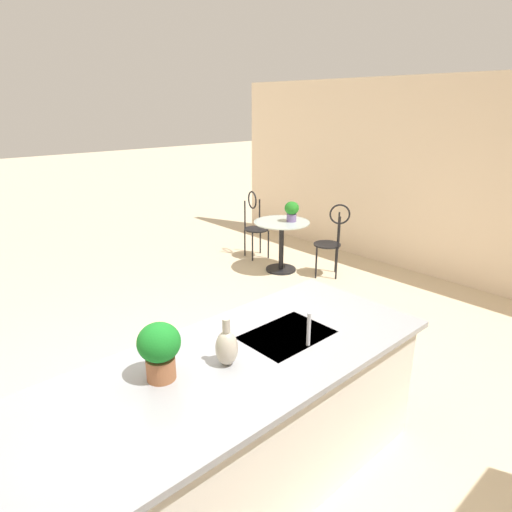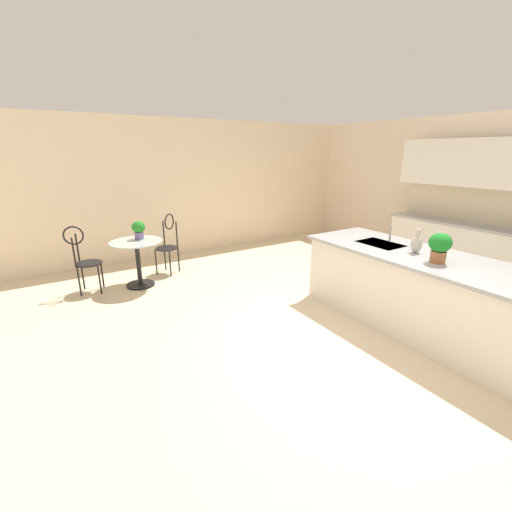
% 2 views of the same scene
% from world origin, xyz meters
% --- Properties ---
extents(ground_plane, '(40.00, 40.00, 0.00)m').
position_xyz_m(ground_plane, '(0.00, 0.00, 0.00)').
color(ground_plane, beige).
extents(wall_back, '(9.00, 0.12, 2.70)m').
position_xyz_m(wall_back, '(0.00, 3.66, 1.35)').
color(wall_back, beige).
rests_on(wall_back, ground).
extents(wall_left_window, '(0.12, 7.80, 2.70)m').
position_xyz_m(wall_left_window, '(-4.26, 0.00, 1.35)').
color(wall_left_window, beige).
rests_on(wall_left_window, ground).
extents(kitchen_island, '(2.80, 1.06, 0.92)m').
position_xyz_m(kitchen_island, '(0.30, 0.85, 0.46)').
color(kitchen_island, white).
rests_on(kitchen_island, ground).
extents(back_counter_run, '(2.44, 0.64, 1.52)m').
position_xyz_m(back_counter_run, '(-0.40, 3.21, 0.49)').
color(back_counter_run, white).
rests_on(back_counter_run, ground).
extents(upper_cabinet_run, '(2.40, 0.36, 0.76)m').
position_xyz_m(upper_cabinet_run, '(-0.40, 3.18, 1.90)').
color(upper_cabinet_run, white).
rests_on(upper_cabinet_run, back_counter_run).
extents(bistro_table, '(0.80, 0.80, 0.74)m').
position_xyz_m(bistro_table, '(-2.79, -1.69, 0.45)').
color(bistro_table, black).
rests_on(bistro_table, ground).
extents(chair_near_window, '(0.47, 0.52, 1.04)m').
position_xyz_m(chair_near_window, '(-2.95, -2.43, 0.57)').
color(chair_near_window, black).
rests_on(chair_near_window, ground).
extents(chair_by_island, '(0.54, 0.54, 1.04)m').
position_xyz_m(chair_by_island, '(-3.17, -1.07, 0.57)').
color(chair_by_island, black).
rests_on(chair_by_island, ground).
extents(sink_faucet, '(0.02, 0.02, 0.22)m').
position_xyz_m(sink_faucet, '(-0.25, 1.03, 1.03)').
color(sink_faucet, '#B2B5BA').
rests_on(sink_faucet, kitchen_island).
extents(potted_plant_on_table, '(0.20, 0.20, 0.29)m').
position_xyz_m(potted_plant_on_table, '(-2.90, -1.60, 0.90)').
color(potted_plant_on_table, '#7A669E').
rests_on(potted_plant_on_table, bistro_table).
extents(potted_plant_counter_near, '(0.23, 0.23, 0.33)m').
position_xyz_m(potted_plant_counter_near, '(0.60, 0.72, 1.11)').
color(potted_plant_counter_near, '#9E603D').
rests_on(potted_plant_counter_near, kitchen_island).
extents(vase_on_counter, '(0.13, 0.13, 0.29)m').
position_xyz_m(vase_on_counter, '(0.25, 0.85, 1.03)').
color(vase_on_counter, '#BCB29E').
rests_on(vase_on_counter, kitchen_island).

